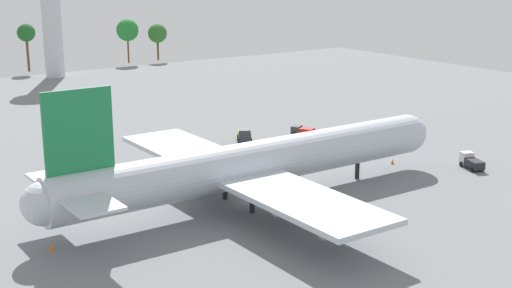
% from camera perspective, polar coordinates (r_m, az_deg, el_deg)
% --- Properties ---
extents(ground_plane, '(264.45, 264.45, 0.00)m').
position_cam_1_polar(ground_plane, '(100.70, -0.00, -4.66)').
color(ground_plane, slate).
extents(cargo_airplane, '(66.11, 53.56, 18.80)m').
position_cam_1_polar(cargo_airplane, '(98.81, -0.15, -1.60)').
color(cargo_airplane, silver).
rests_on(cargo_airplane, ground_plane).
extents(cargo_loader, '(4.28, 5.01, 2.54)m').
position_cam_1_polar(cargo_loader, '(133.51, -0.95, 0.73)').
color(cargo_loader, '#333338').
rests_on(cargo_loader, ground_plane).
extents(fuel_truck, '(3.59, 5.32, 2.38)m').
position_cam_1_polar(fuel_truck, '(121.52, 16.96, -1.36)').
color(fuel_truck, silver).
rests_on(fuel_truck, ground_plane).
extents(maintenance_van, '(4.02, 4.81, 1.99)m').
position_cam_1_polar(maintenance_van, '(137.62, 3.76, 1.06)').
color(maintenance_van, '#333338').
rests_on(maintenance_van, ground_plane).
extents(safety_cone_nose, '(0.59, 0.59, 0.84)m').
position_cam_1_polar(safety_cone_nose, '(120.98, 10.94, -1.41)').
color(safety_cone_nose, orange).
rests_on(safety_cone_nose, ground_plane).
extents(safety_cone_tail, '(0.59, 0.59, 0.85)m').
position_cam_1_polar(safety_cone_tail, '(87.62, -16.12, -7.98)').
color(safety_cone_tail, orange).
rests_on(safety_cone_tail, ground_plane).
extents(control_tower, '(10.36, 10.36, 35.73)m').
position_cam_1_polar(control_tower, '(214.28, -16.24, 10.86)').
color(control_tower, silver).
rests_on(control_tower, ground_plane).
extents(tree_line_backdrop, '(111.95, 7.59, 14.62)m').
position_cam_1_polar(tree_line_backdrop, '(227.27, -19.50, 7.84)').
color(tree_line_backdrop, '#51381E').
rests_on(tree_line_backdrop, ground_plane).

